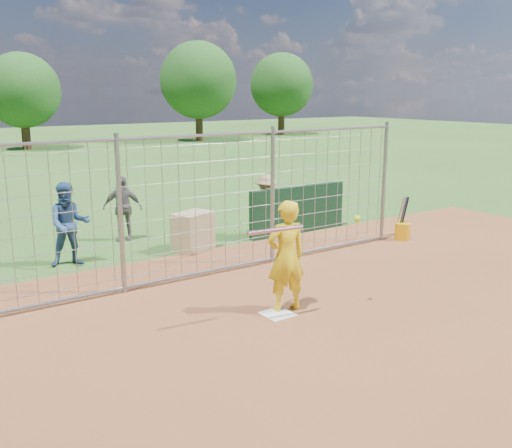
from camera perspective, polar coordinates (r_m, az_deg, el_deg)
ground at (r=8.69m, az=1.37°, el=-8.66°), size 100.00×100.00×0.00m
infield_dirt at (r=6.73m, az=17.11°, el=-16.08°), size 18.00×18.00×0.00m
home_plate at (r=8.54m, az=2.16°, el=-9.00°), size 0.43×0.43×0.02m
dugout_wall at (r=13.27m, az=4.20°, el=1.45°), size 2.60×0.20×1.10m
batter at (r=8.45m, az=3.03°, el=-3.26°), size 0.67×0.50×1.69m
bystander_a at (r=11.24m, az=-18.17°, el=-0.03°), size 0.89×0.76×1.59m
bystander_b at (r=12.87m, az=-13.21°, el=1.56°), size 0.91×0.73×1.45m
bystander_c at (r=12.90m, az=1.01°, el=1.83°), size 1.04×0.85×1.40m
equipment_bin at (r=11.86m, az=-6.33°, el=-0.74°), size 0.94×0.80×0.80m
equipment_in_play at (r=7.93m, az=4.05°, el=-0.30°), size 1.83×0.32×0.10m
bucket_with_bats at (r=13.06m, az=14.43°, el=-0.50°), size 0.34×0.35×0.97m
backstop_fence at (r=9.96m, az=-5.34°, el=1.68°), size 9.08×0.08×2.60m
tree_line at (r=35.55m, az=-22.26°, el=12.94°), size 44.66×6.72×6.48m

